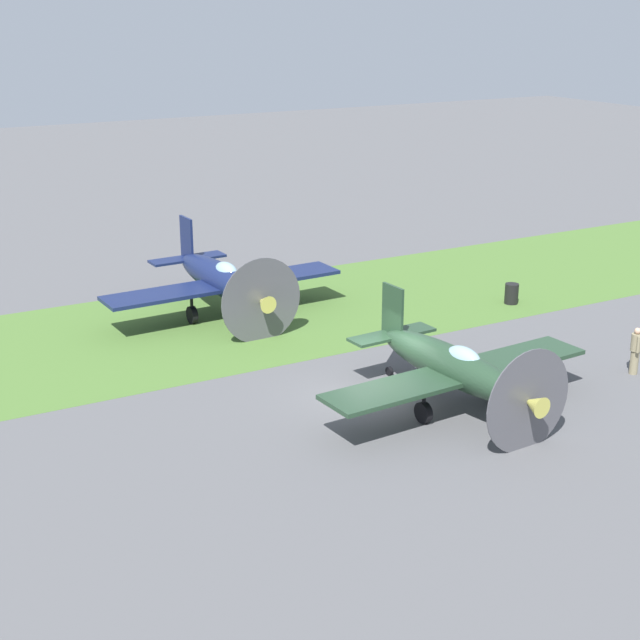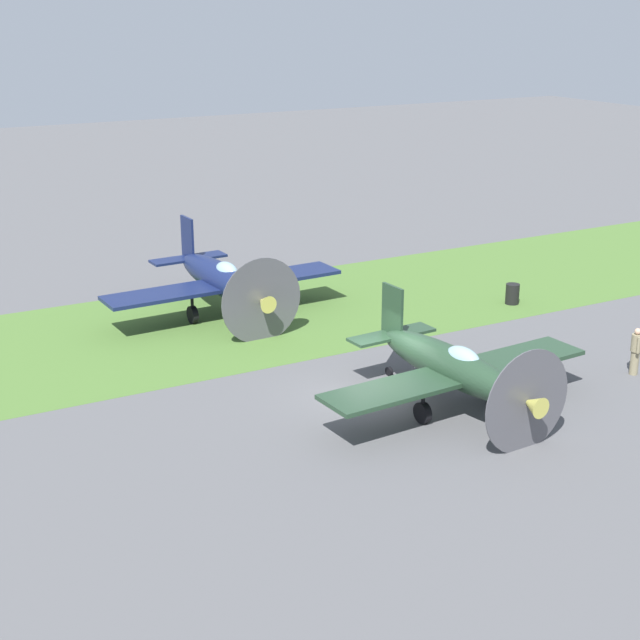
{
  "view_description": "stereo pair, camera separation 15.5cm",
  "coord_description": "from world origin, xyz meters",
  "px_view_note": "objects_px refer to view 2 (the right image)",
  "views": [
    {
      "loc": [
        15.73,
        24.72,
        12.52
      ],
      "look_at": [
        -0.34,
        -4.2,
        1.36
      ],
      "focal_mm": 52.71,
      "sensor_mm": 36.0,
      "label": 1
    },
    {
      "loc": [
        15.6,
        24.79,
        12.52
      ],
      "look_at": [
        -0.34,
        -4.2,
        1.36
      ],
      "focal_mm": 52.71,
      "sensor_mm": 36.0,
      "label": 2
    }
  ],
  "objects_px": {
    "ground_crew_chief": "(636,350)",
    "airplane_lead": "(453,367)",
    "fuel_drum": "(512,294)",
    "airplane_wingman": "(222,279)"
  },
  "relations": [
    {
      "from": "airplane_lead",
      "to": "ground_crew_chief",
      "type": "distance_m",
      "value": 7.54
    },
    {
      "from": "airplane_wingman",
      "to": "fuel_drum",
      "type": "height_order",
      "value": "airplane_wingman"
    },
    {
      "from": "airplane_lead",
      "to": "fuel_drum",
      "type": "height_order",
      "value": "airplane_lead"
    },
    {
      "from": "airplane_wingman",
      "to": "ground_crew_chief",
      "type": "distance_m",
      "value": 16.72
    },
    {
      "from": "airplane_lead",
      "to": "fuel_drum",
      "type": "xyz_separation_m",
      "value": [
        -9.09,
        -7.89,
        -1.02
      ]
    },
    {
      "from": "ground_crew_chief",
      "to": "airplane_lead",
      "type": "bearing_deg",
      "value": 117.5
    },
    {
      "from": "ground_crew_chief",
      "to": "fuel_drum",
      "type": "xyz_separation_m",
      "value": [
        -1.61,
        -8.57,
        -0.46
      ]
    },
    {
      "from": "ground_crew_chief",
      "to": "fuel_drum",
      "type": "relative_size",
      "value": 1.92
    },
    {
      "from": "airplane_lead",
      "to": "airplane_wingman",
      "type": "distance_m",
      "value": 12.88
    },
    {
      "from": "airplane_lead",
      "to": "ground_crew_chief",
      "type": "relative_size",
      "value": 5.69
    }
  ]
}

